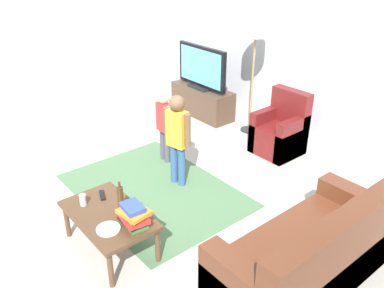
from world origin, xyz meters
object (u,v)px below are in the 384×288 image
(floor_lamp, at_px, (256,34))
(bottle, at_px, (121,199))
(tv, at_px, (202,68))
(plate, at_px, (108,229))
(tv_stand, at_px, (202,101))
(coffee_table, at_px, (109,217))
(couch, at_px, (313,258))
(child_near_tv, at_px, (164,120))
(armchair, at_px, (281,133))
(book_stack, at_px, (134,216))
(soda_can, at_px, (83,200))
(tv_remote, at_px, (102,195))
(child_center, at_px, (177,133))

(floor_lamp, relative_size, bottle, 5.42)
(tv, bearing_deg, plate, -53.42)
(tv_stand, height_order, floor_lamp, floor_lamp)
(coffee_table, bearing_deg, tv_stand, 124.71)
(couch, xyz_separation_m, child_near_tv, (-2.66, 0.34, 0.32))
(armchair, height_order, bottle, armchair)
(floor_lamp, xyz_separation_m, book_stack, (1.39, -3.02, -1.01))
(soda_can, bearing_deg, floor_lamp, 103.67)
(armchair, bearing_deg, soda_can, -89.84)
(coffee_table, distance_m, book_stack, 0.37)
(tv_remote, bearing_deg, bottle, 24.75)
(child_center, xyz_separation_m, tv_remote, (0.24, -1.16, -0.28))
(couch, bearing_deg, tv_remote, -150.54)
(tv_stand, relative_size, plate, 5.45)
(tv_remote, distance_m, plate, 0.56)
(tv_stand, distance_m, soda_can, 3.57)
(tv_stand, relative_size, coffee_table, 1.20)
(book_stack, bearing_deg, child_center, 126.39)
(couch, distance_m, child_near_tv, 2.71)
(tv_stand, distance_m, armchair, 1.77)
(bottle, bearing_deg, plate, -54.65)
(tv_stand, distance_m, plate, 3.84)
(child_center, bearing_deg, tv_remote, -78.48)
(soda_can, bearing_deg, child_center, 100.52)
(child_center, bearing_deg, floor_lamp, 105.94)
(child_near_tv, xyz_separation_m, coffee_table, (1.12, -1.48, -0.24))
(bottle, bearing_deg, book_stack, -5.04)
(tv_stand, relative_size, soda_can, 10.00)
(armchair, distance_m, coffee_table, 2.94)
(child_near_tv, relative_size, book_stack, 3.31)
(tv_stand, bearing_deg, tv, -90.00)
(child_near_tv, xyz_separation_m, child_center, (0.59, -0.23, 0.10))
(tv_stand, distance_m, coffee_table, 3.61)
(tv, relative_size, floor_lamp, 0.62)
(tv_remote, bearing_deg, armchair, 111.25)
(floor_lamp, bearing_deg, book_stack, -65.35)
(floor_lamp, distance_m, bottle, 3.35)
(soda_can, relative_size, plate, 0.55)
(plate, bearing_deg, couch, 43.64)
(floor_lamp, distance_m, book_stack, 3.48)
(book_stack, bearing_deg, coffee_table, -163.24)
(plate, bearing_deg, tv, 126.58)
(tv_stand, xyz_separation_m, child_center, (1.52, -1.71, 0.46))
(tv_stand, height_order, armchair, armchair)
(tv, relative_size, couch, 0.61)
(tv_remote, bearing_deg, tv_stand, 142.96)
(child_center, height_order, tv_remote, child_center)
(book_stack, xyz_separation_m, tv_remote, (-0.62, 0.00, -0.10))
(tv_remote, bearing_deg, book_stack, 21.14)
(book_stack, height_order, tv_remote, book_stack)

